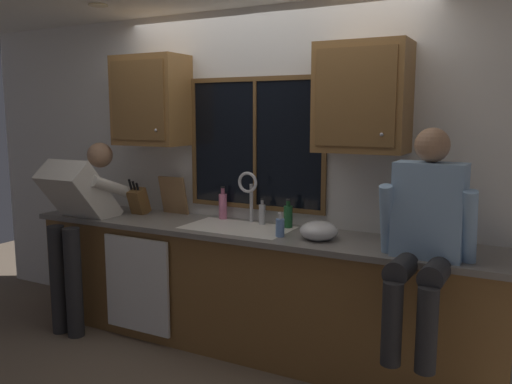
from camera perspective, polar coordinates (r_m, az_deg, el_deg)
back_wall at (r=4.10m, az=1.41°, el=1.80°), size 5.99×0.12×2.55m
ceiling_downlight_left at (r=4.23m, az=-16.87°, el=18.93°), size 0.14×0.14×0.01m
window_glass at (r=4.05m, az=-0.03°, el=5.27°), size 1.10×0.02×0.95m
window_frame_top at (r=4.04m, az=-0.10°, el=12.25°), size 1.17×0.02×0.04m
window_frame_bottom at (r=4.10m, az=-0.10°, el=-1.62°), size 1.17×0.02×0.04m
window_frame_left at (r=4.34m, az=-6.77°, el=5.43°), size 0.03×0.02×0.95m
window_frame_right at (r=3.81m, az=7.49°, el=4.99°), size 0.03×0.02×0.95m
window_mullion_center at (r=4.04m, az=-0.11°, el=5.26°), size 0.02×0.02×0.95m
lower_cabinet_run at (r=3.98m, az=-0.92°, el=-10.75°), size 3.59×0.58×0.88m
countertop at (r=3.84m, az=-1.08°, el=-4.35°), size 3.65×0.62×0.04m
dishwasher_front at (r=4.17m, az=-12.89°, el=-9.85°), size 0.60×0.02×0.74m
upper_cabinet_left at (r=4.40m, az=-11.40°, el=9.73°), size 0.60×0.36×0.72m
upper_cabinet_right at (r=3.56m, az=11.53°, el=10.03°), size 0.60×0.36×0.72m
sink at (r=3.90m, az=-2.05°, el=-5.31°), size 0.80×0.46×0.21m
faucet at (r=3.99m, az=-0.69°, el=0.13°), size 0.18×0.09×0.40m
person_standing at (r=4.46m, az=-18.78°, el=-2.39°), size 0.53×0.71×1.52m
person_sitting_on_counter at (r=3.13m, az=17.97°, el=-3.95°), size 0.54×0.60×1.26m
knife_block at (r=4.49m, az=-12.69°, el=-0.99°), size 0.12×0.18×0.32m
cutting_board at (r=4.43m, az=-9.00°, el=-0.36°), size 0.25×0.09×0.32m
mixing_bowl at (r=3.54m, az=6.87°, el=-4.24°), size 0.26×0.26×0.13m
soap_dispenser at (r=3.59m, az=2.64°, el=-3.86°), size 0.06×0.07×0.18m
bottle_green_glass at (r=3.98m, az=0.68°, el=-2.39°), size 0.05×0.05×0.20m
bottle_tall_clear at (r=3.87m, az=3.52°, el=-2.63°), size 0.07×0.07×0.21m
bottle_amber_small at (r=4.19m, az=-3.64°, el=-1.49°), size 0.06×0.06×0.26m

